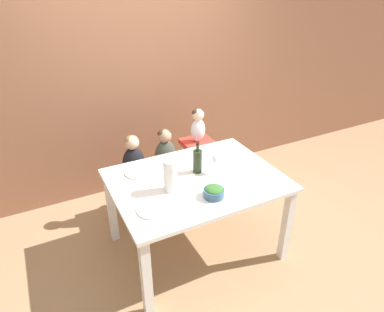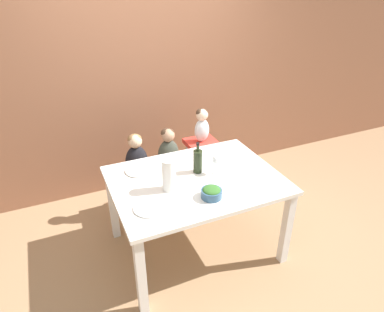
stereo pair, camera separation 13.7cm
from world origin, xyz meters
name	(u,v)px [view 1 (the left image)]	position (x,y,z in m)	size (l,w,h in m)	color
ground_plane	(196,247)	(0.00, 0.00, 0.00)	(14.00, 14.00, 0.00)	#9E7A56
wall_back	(139,74)	(0.00, 1.36, 1.35)	(10.00, 0.06, 2.70)	#8E5B42
dining_table	(196,188)	(0.00, 0.00, 0.68)	(1.43, 1.07, 0.78)	white
chair_far_left	(136,185)	(-0.32, 0.74, 0.37)	(0.39, 0.37, 0.45)	silver
chair_far_center	(166,177)	(0.02, 0.74, 0.37)	(0.39, 0.37, 0.45)	silver
chair_right_highchair	(198,155)	(0.41, 0.74, 0.55)	(0.33, 0.31, 0.72)	silver
person_child_left	(133,158)	(-0.32, 0.74, 0.69)	(0.23, 0.16, 0.49)	black
person_child_center	(165,151)	(0.02, 0.74, 0.69)	(0.23, 0.16, 0.49)	#3D4238
person_baby_right	(198,124)	(0.41, 0.74, 0.93)	(0.16, 0.13, 0.37)	silver
wine_bottle	(198,161)	(0.06, 0.09, 0.89)	(0.08, 0.08, 0.29)	#232D19
paper_towel_roll	(171,176)	(-0.26, -0.06, 0.91)	(0.11, 0.11, 0.27)	white
wine_glass_near	(216,160)	(0.19, 0.01, 0.91)	(0.07, 0.07, 0.18)	white
salad_bowl_large	(214,192)	(0.00, -0.30, 0.82)	(0.17, 0.17, 0.09)	#335675
dinner_plate_front_left	(153,209)	(-0.49, -0.24, 0.79)	(0.25, 0.25, 0.01)	silver
dinner_plate_back_left	(139,172)	(-0.41, 0.32, 0.79)	(0.25, 0.25, 0.01)	silver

